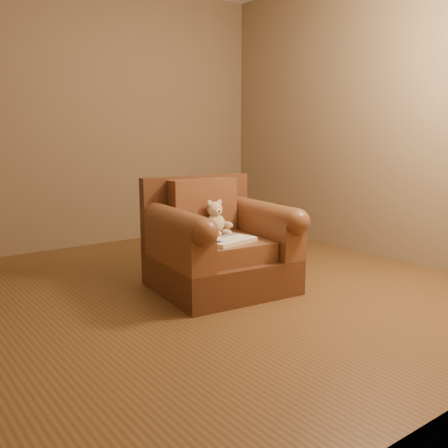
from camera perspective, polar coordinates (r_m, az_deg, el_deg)
floor at (r=3.79m, az=-2.97°, el=-7.69°), size 4.00×4.00×0.00m
room at (r=3.64m, az=-3.24°, el=18.91°), size 4.02×4.02×2.71m
armchair at (r=3.79m, az=-0.73°, el=-2.59°), size 1.02×0.98×0.84m
teddy_bear at (r=3.83m, az=-0.89°, el=0.30°), size 0.20×0.23×0.27m
guidebook at (r=3.58m, az=0.59°, el=-1.90°), size 0.41×0.29×0.03m
side_table at (r=4.51m, az=4.78°, el=-0.97°), size 0.38×0.38×0.54m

